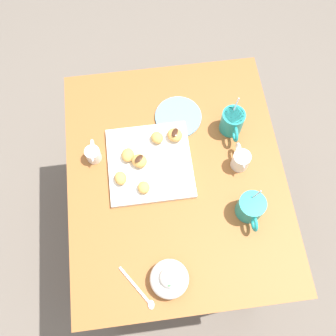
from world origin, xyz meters
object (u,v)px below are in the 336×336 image
object	(u,v)px
coffee_mug_teal_right	(251,207)
coffee_mug_teal_left	(232,122)
pastry_plate_square	(150,163)
beignet_0	(120,178)
beignet_4	(144,188)
chocolate_sauce_pitcher	(93,154)
beignet_5	(128,155)
beignet_3	(157,138)
beignet_2	(175,135)
cream_pitcher_white	(241,160)
beignet_1	(139,161)
dining_table	(175,189)
saucer_sky_left	(178,117)
ice_cream_bowl	(169,279)

from	to	relation	value
coffee_mug_teal_right	coffee_mug_teal_left	bearing A→B (deg)	180.00
pastry_plate_square	coffee_mug_teal_left	xyz separation A→B (m)	(-0.10, 0.31, 0.04)
beignet_0	beignet_4	world-z (taller)	beignet_0
coffee_mug_teal_right	beignet_0	distance (m)	0.44
chocolate_sauce_pitcher	beignet_4	distance (m)	0.22
beignet_5	coffee_mug_teal_left	bearing A→B (deg)	100.88
beignet_5	beignet_3	bearing A→B (deg)	116.25
beignet_0	chocolate_sauce_pitcher	bearing A→B (deg)	-139.29
coffee_mug_teal_right	beignet_2	distance (m)	0.36
cream_pitcher_white	beignet_4	world-z (taller)	cream_pitcher_white
cream_pitcher_white	beignet_1	world-z (taller)	cream_pitcher_white
dining_table	chocolate_sauce_pitcher	distance (m)	0.34
coffee_mug_teal_left	saucer_sky_left	distance (m)	0.20
beignet_0	beignet_1	distance (m)	0.09
ice_cream_bowl	chocolate_sauce_pitcher	xyz separation A→B (m)	(-0.45, -0.21, -0.01)
beignet_0	beignet_3	size ratio (longest dim) A/B	1.04
pastry_plate_square	beignet_0	world-z (taller)	beignet_0
coffee_mug_teal_left	beignet_3	world-z (taller)	coffee_mug_teal_left
beignet_0	beignet_2	size ratio (longest dim) A/B	0.88
cream_pitcher_white	chocolate_sauce_pitcher	world-z (taller)	cream_pitcher_white
beignet_3	dining_table	bearing A→B (deg)	20.15
beignet_5	dining_table	bearing A→B (deg)	62.52
pastry_plate_square	beignet_5	xyz separation A→B (m)	(-0.03, -0.07, 0.02)
pastry_plate_square	cream_pitcher_white	distance (m)	0.31
coffee_mug_teal_right	chocolate_sauce_pitcher	size ratio (longest dim) A/B	1.44
beignet_5	pastry_plate_square	bearing A→B (deg)	68.62
pastry_plate_square	coffee_mug_teal_left	bearing A→B (deg)	108.31
beignet_0	beignet_4	xyz separation A→B (m)	(0.04, 0.07, -0.00)
beignet_0	beignet_2	xyz separation A→B (m)	(-0.14, 0.20, 0.00)
beignet_1	beignet_0	bearing A→B (deg)	-52.82
beignet_1	beignet_4	world-z (taller)	beignet_1
coffee_mug_teal_left	beignet_2	size ratio (longest dim) A/B	2.68
ice_cream_bowl	chocolate_sauce_pitcher	size ratio (longest dim) A/B	1.30
chocolate_sauce_pitcher	beignet_2	bearing A→B (deg)	96.76
saucer_sky_left	beignet_0	bearing A→B (deg)	-45.68
coffee_mug_teal_right	saucer_sky_left	size ratio (longest dim) A/B	0.78
beignet_3	beignet_4	size ratio (longest dim) A/B	1.05
dining_table	beignet_2	distance (m)	0.23
coffee_mug_teal_left	chocolate_sauce_pitcher	distance (m)	0.50
ice_cream_bowl	beignet_1	xyz separation A→B (m)	(-0.40, -0.05, -0.00)
pastry_plate_square	beignet_3	size ratio (longest dim) A/B	6.17
pastry_plate_square	chocolate_sauce_pitcher	distance (m)	0.20
pastry_plate_square	chocolate_sauce_pitcher	bearing A→B (deg)	-104.48
beignet_5	coffee_mug_teal_right	bearing A→B (deg)	57.39
pastry_plate_square	beignet_3	distance (m)	0.09
coffee_mug_teal_right	beignet_3	size ratio (longest dim) A/B	2.83
saucer_sky_left	beignet_2	bearing A→B (deg)	-16.11
pastry_plate_square	beignet_4	bearing A→B (deg)	-17.57
coffee_mug_teal_right	beignet_4	xyz separation A→B (m)	(-0.12, -0.34, -0.02)
cream_pitcher_white	beignet_1	size ratio (longest dim) A/B	1.93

